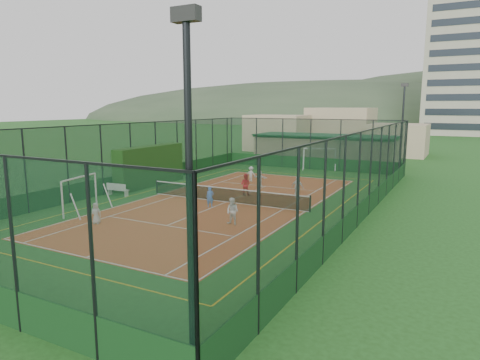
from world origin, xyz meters
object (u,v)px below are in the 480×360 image
object	(u,v)px
child_far_left	(251,174)
apartment_tower	(464,65)
clubhouse	(325,149)
child_far_back	(260,178)
floodlight_se	(190,209)
floodlight_ne	(402,130)
child_near_right	(233,211)
futsal_goal_far	(319,159)
futsal_goal_near	(80,195)
child_far_right	(297,187)
child_near_mid	(210,197)
white_bench	(118,189)
coach	(245,185)
child_near_left	(96,213)

from	to	relation	value
child_far_left	apartment_tower	bearing A→B (deg)	-100.93
clubhouse	child_far_back	bearing A→B (deg)	-91.49
floodlight_se	floodlight_ne	world-z (taller)	same
child_near_right	futsal_goal_far	bearing A→B (deg)	101.68
floodlight_se	futsal_goal_near	world-z (taller)	floodlight_se
clubhouse	child_far_right	distance (m)	19.00
child_near_mid	white_bench	bearing A→B (deg)	146.32
apartment_tower	child_far_left	xyz separation A→B (m)	(-14.05, -74.17, -14.36)
child_far_left	coach	bearing A→B (deg)	112.19
child_near_left	clubhouse	bearing A→B (deg)	60.32
child_far_back	coach	size ratio (longest dim) A/B	0.83
child_near_mid	child_near_right	bearing A→B (deg)	-76.66
futsal_goal_near	child_far_back	size ratio (longest dim) A/B	2.52
child_far_left	futsal_goal_far	bearing A→B (deg)	-107.14
futsal_goal_near	child_near_mid	size ratio (longest dim) A/B	2.55
floodlight_ne	futsal_goal_near	world-z (taller)	floodlight_ne
futsal_goal_far	child_far_right	world-z (taller)	futsal_goal_far
floodlight_ne	child_far_left	world-z (taller)	floodlight_ne
child_far_left	child_far_right	bearing A→B (deg)	142.20
floodlight_ne	apartment_tower	distance (m)	66.39
coach	clubhouse	bearing A→B (deg)	-96.08
floodlight_se	child_near_right	world-z (taller)	floodlight_se
clubhouse	futsal_goal_far	xyz separation A→B (m)	(0.86, -4.62, -0.54)
coach	white_bench	bearing A→B (deg)	22.02
floodlight_se	child_far_back	size ratio (longest dim) A/B	6.36
child_near_right	child_far_left	xyz separation A→B (m)	(-5.05, 12.40, -0.10)
futsal_goal_near	coach	distance (m)	11.05
child_near_mid	child_near_right	world-z (taller)	child_near_right
futsal_goal_near	child_far_left	world-z (taller)	futsal_goal_near
white_bench	child_far_left	world-z (taller)	child_far_left
futsal_goal_far	child_far_right	xyz separation A→B (m)	(2.86, -14.00, -0.26)
floodlight_ne	child_far_right	distance (m)	14.48
futsal_goal_far	child_far_back	xyz separation A→B (m)	(-1.28, -11.32, -0.38)
floodlight_ne	futsal_goal_far	xyz separation A→B (m)	(-7.74, 0.78, -3.09)
floodlight_ne	clubhouse	size ratio (longest dim) A/B	0.54
floodlight_se	child_far_right	size ratio (longest dim) A/B	5.40
white_bench	child_far_left	bearing A→B (deg)	54.88
coach	child_far_back	bearing A→B (deg)	-87.59
floodlight_se	child_near_right	bearing A→B (deg)	114.97
child_far_left	child_far_back	bearing A→B (deg)	132.60
clubhouse	futsal_goal_near	size ratio (longest dim) A/B	4.64
white_bench	apartment_tower	bearing A→B (deg)	72.45
white_bench	floodlight_se	bearing A→B (deg)	-46.32
apartment_tower	child_far_right	bearing A→B (deg)	-96.01
white_bench	child_far_right	bearing A→B (deg)	19.97
child_far_right	apartment_tower	bearing A→B (deg)	-88.56
floodlight_se	child_far_right	bearing A→B (deg)	103.72
white_bench	coach	size ratio (longest dim) A/B	1.06
apartment_tower	futsal_goal_near	xyz separation A→B (m)	(-18.42, -88.38, -13.94)
child_near_mid	child_far_right	size ratio (longest dim) A/B	0.84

